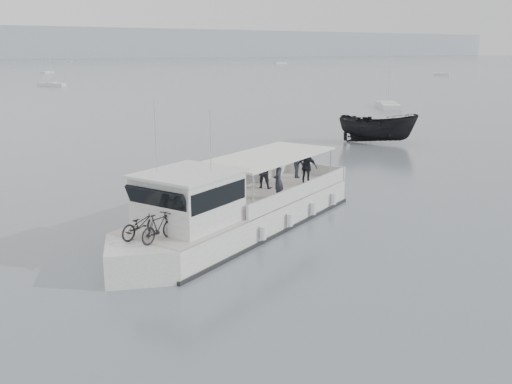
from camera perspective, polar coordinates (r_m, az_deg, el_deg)
ground at (r=25.66m, az=-6.62°, el=-3.76°), size 1400.00×1400.00×0.00m
tour_boat at (r=24.43m, az=-2.69°, el=-2.06°), size 14.44×8.87×6.30m
dark_motorboat at (r=50.11m, az=12.07°, el=6.26°), size 6.25×6.64×2.56m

